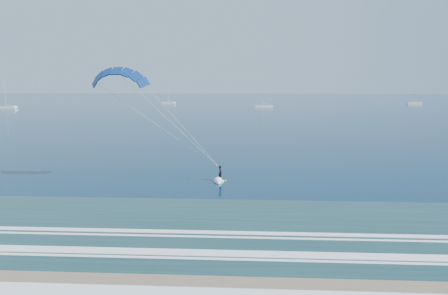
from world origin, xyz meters
TOP-DOWN VIEW (x-y plane):
  - ground at (0.00, 0.00)m, footprint 900.00×900.00m
  - kitesurfer_rig at (-6.31, 25.77)m, footprint 17.34×4.38m
  - sailboat_0 at (-111.13, 163.51)m, footprint 10.20×2.40m
  - sailboat_1 at (-42.03, 210.35)m, footprint 7.96×2.40m
  - sailboat_2 at (12.04, 178.75)m, footprint 8.06×2.40m
  - sailboat_3 at (100.17, 214.27)m, footprint 8.21×2.40m

SIDE VIEW (x-z plane):
  - ground at x=0.00m, z-range 0.00..0.00m
  - sailboat_1 at x=-42.03m, z-range -4.84..6.20m
  - sailboat_3 at x=100.17m, z-range -4.96..6.31m
  - sailboat_2 at x=12.04m, z-range -4.96..6.32m
  - sailboat_0 at x=-111.13m, z-range -6.14..7.52m
  - kitesurfer_rig at x=-6.31m, z-range 0.44..15.46m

